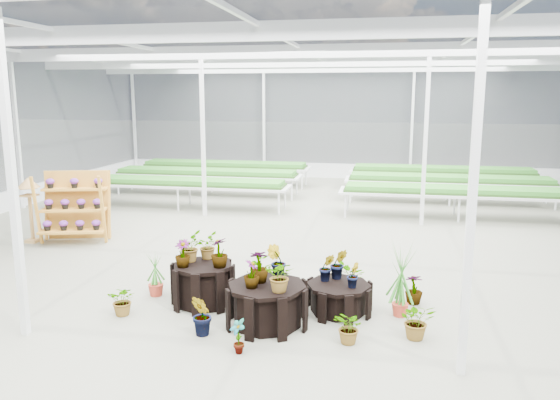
% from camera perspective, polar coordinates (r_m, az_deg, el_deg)
% --- Properties ---
extents(ground_plane, '(24.00, 24.00, 0.00)m').
position_cam_1_polar(ground_plane, '(11.23, 0.23, -6.62)').
color(ground_plane, gray).
rests_on(ground_plane, ground).
extents(greenhouse_shell, '(18.00, 24.00, 4.50)m').
position_cam_1_polar(greenhouse_shell, '(10.77, 0.24, 4.88)').
color(greenhouse_shell, white).
rests_on(greenhouse_shell, ground).
extents(steel_frame, '(18.00, 24.00, 4.50)m').
position_cam_1_polar(steel_frame, '(10.77, 0.24, 4.88)').
color(steel_frame, silver).
rests_on(steel_frame, ground).
extents(nursery_benches, '(16.00, 7.00, 0.84)m').
position_cam_1_polar(nursery_benches, '(18.08, 4.47, 1.44)').
color(nursery_benches, silver).
rests_on(nursery_benches, ground).
extents(plinth_tall, '(1.11, 1.11, 0.69)m').
position_cam_1_polar(plinth_tall, '(9.08, -8.04, -8.74)').
color(plinth_tall, black).
rests_on(plinth_tall, ground).
extents(plinth_mid, '(1.44, 1.44, 0.64)m').
position_cam_1_polar(plinth_mid, '(8.25, -1.35, -10.90)').
color(plinth_mid, black).
rests_on(plinth_mid, ground).
extents(plinth_low, '(1.35, 1.35, 0.47)m').
position_cam_1_polar(plinth_low, '(8.79, 6.13, -10.14)').
color(plinth_low, black).
rests_on(plinth_low, ground).
extents(shelf_rack, '(1.71, 1.20, 1.64)m').
position_cam_1_polar(shelf_rack, '(13.51, -20.73, -0.74)').
color(shelf_rack, '#BB7E28').
rests_on(shelf_rack, ground).
extents(bird_table, '(0.41, 0.41, 1.53)m').
position_cam_1_polar(bird_table, '(13.87, -24.61, -0.97)').
color(bird_table, '#A37941').
rests_on(bird_table, ground).
extents(nursery_plants, '(4.96, 3.07, 1.29)m').
position_cam_1_polar(nursery_plants, '(8.71, 0.07, -8.31)').
color(nursery_plants, '#2F7624').
rests_on(nursery_plants, ground).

